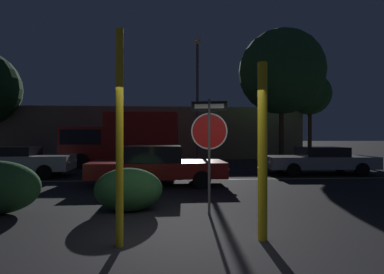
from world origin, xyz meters
name	(u,v)px	position (x,y,z in m)	size (l,w,h in m)	color
ground_plane	(188,242)	(0.00, 0.00, 0.00)	(260.00, 260.00, 0.00)	black
road_center_stripe	(177,180)	(0.00, 7.10, 0.00)	(34.63, 0.12, 0.01)	gold
stop_sign	(209,134)	(0.58, 1.71, 1.80)	(0.80, 0.19, 2.57)	#4C4C51
yellow_pole_left	(120,138)	(-1.08, -0.14, 1.71)	(0.12, 0.12, 3.42)	yellow
yellow_pole_right	(262,151)	(1.26, -0.01, 1.49)	(0.16, 0.16, 2.97)	yellow
hedge_bush_1	(128,190)	(-1.25, 2.11, 0.50)	(1.57, 0.87, 1.01)	#285B2D
passing_car_1	(17,161)	(-6.85, 8.44, 0.69)	(4.65, 2.23, 1.32)	silver
passing_car_2	(157,165)	(-0.76, 5.93, 0.70)	(4.90, 2.10, 1.41)	maroon
passing_car_3	(319,160)	(6.63, 8.54, 0.65)	(5.04, 2.17, 1.26)	#9E9EA3
delivery_truck	(123,139)	(-3.04, 12.78, 1.62)	(6.63, 2.85, 3.11)	maroon
street_lamp	(197,87)	(1.35, 12.99, 4.77)	(0.42, 0.42, 7.75)	#4C4C51
tree_0	(281,72)	(6.85, 13.83, 5.92)	(5.43, 5.43, 8.64)	#422D1E
tree_1	(310,94)	(10.69, 17.89, 5.10)	(3.27, 3.27, 6.77)	#422D1E
building_backdrop	(157,133)	(-1.34, 19.75, 2.04)	(23.11, 3.34, 4.08)	#6B5B4C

